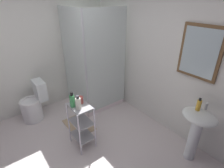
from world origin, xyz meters
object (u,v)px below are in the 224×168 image
toilet (34,104)px  rinse_cup (80,100)px  lotion_bottle_white (78,103)px  hand_soap_bottle (199,105)px  bath_mat (79,125)px  pedestal_sink (197,126)px  storage_cart (81,122)px  shower_stall (94,85)px  body_wash_bottle_green (72,101)px

toilet → rinse_cup: 1.28m
toilet → lotion_bottle_white: (1.22, 0.35, 0.52)m
hand_soap_bottle → bath_mat: size_ratio=0.30×
pedestal_sink → lotion_bottle_white: lotion_bottle_white is taller
storage_cart → hand_soap_bottle: 1.68m
storage_cart → bath_mat: bearing=160.6°
shower_stall → rinse_cup: 1.18m
lotion_bottle_white → rinse_cup: 0.15m
hand_soap_bottle → body_wash_bottle_green: (-1.18, -1.23, -0.05)m
rinse_cup → storage_cart: bearing=-41.5°
pedestal_sink → bath_mat: pedestal_sink is taller
toilet → storage_cart: bearing=18.8°
bath_mat → toilet: bearing=-142.0°
toilet → lotion_bottle_white: lotion_bottle_white is taller
pedestal_sink → storage_cart: size_ratio=1.09×
lotion_bottle_white → body_wash_bottle_green: bearing=-159.5°
body_wash_bottle_green → rinse_cup: (-0.01, 0.13, -0.05)m
rinse_cup → bath_mat: size_ratio=0.18×
hand_soap_bottle → rinse_cup: size_ratio=1.69×
shower_stall → lotion_bottle_white: size_ratio=9.44×
lotion_bottle_white → rinse_cup: lotion_bottle_white is taller
pedestal_sink → bath_mat: 1.99m
rinse_cup → shower_stall: bearing=138.7°
storage_cart → lotion_bottle_white: size_ratio=3.49×
shower_stall → pedestal_sink: size_ratio=2.47×
hand_soap_bottle → rinse_cup: 1.62m
storage_cart → body_wash_bottle_green: size_ratio=3.23×
storage_cart → bath_mat: storage_cart is taller
toilet → rinse_cup: size_ratio=7.18×
lotion_bottle_white → shower_stall: bearing=139.0°
shower_stall → toilet: size_ratio=2.63×
shower_stall → storage_cart: (0.90, -0.79, -0.03)m
shower_stall → bath_mat: shower_stall is taller
pedestal_sink → storage_cart: 1.65m
toilet → lotion_bottle_white: bearing=16.0°
body_wash_bottle_green → storage_cart: bearing=61.6°
body_wash_bottle_green → bath_mat: bearing=149.2°
toilet → body_wash_bottle_green: 1.27m
shower_stall → body_wash_bottle_green: shower_stall is taller
rinse_cup → toilet: bearing=-158.1°
body_wash_bottle_green → rinse_cup: bearing=93.9°
shower_stall → lotion_bottle_white: bearing=-41.0°
shower_stall → pedestal_sink: shower_stall is taller
pedestal_sink → bath_mat: size_ratio=1.35×
lotion_bottle_white → rinse_cup: (-0.11, 0.09, -0.04)m
storage_cart → rinse_cup: rinse_cup is taller
bath_mat → storage_cart: bearing=-19.4°
pedestal_sink → lotion_bottle_white: (-1.13, -1.17, 0.25)m
body_wash_bottle_green → lotion_bottle_white: bearing=20.5°
toilet → bath_mat: bearing=38.0°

